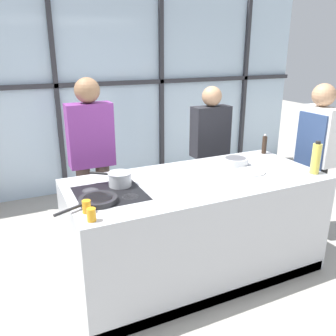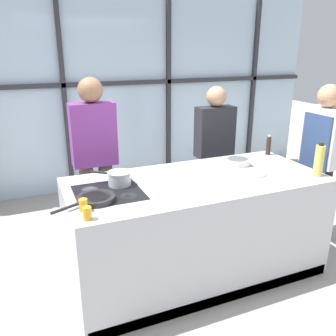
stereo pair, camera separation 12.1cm
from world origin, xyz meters
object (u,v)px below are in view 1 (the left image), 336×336
chef (315,153)px  spectator_far_left (92,154)px  pepper_grinder (264,144)px  spectator_center_left (210,147)px  juice_glass_near (91,215)px  mixing_bowl (235,161)px  saucepan (120,179)px  frying_pan (97,200)px  oil_bottle (316,158)px  juice_glass_far (87,207)px  white_plate (251,172)px

chef → spectator_far_left: (-2.21, 0.82, 0.04)m
chef → pepper_grinder: (-0.47, 0.27, 0.08)m
spectator_center_left → juice_glass_near: spectator_center_left is taller
spectator_far_left → mixing_bowl: spectator_far_left is taller
mixing_bowl → juice_glass_near: (-1.55, -0.58, 0.01)m
spectator_center_left → pepper_grinder: bearing=121.2°
spectator_far_left → saucepan: bearing=92.6°
pepper_grinder → spectator_far_left: bearing=162.3°
spectator_far_left → saucepan: 0.81m
frying_pan → saucepan: size_ratio=1.55×
spectator_center_left → pepper_grinder: spectator_center_left is taller
spectator_far_left → spectator_center_left: (1.40, 0.00, -0.09)m
saucepan → mixing_bowl: bearing=2.5°
spectator_center_left → oil_bottle: spectator_center_left is taller
juice_glass_near → saucepan: bearing=55.6°
oil_bottle → juice_glass_far: oil_bottle is taller
white_plate → oil_bottle: (0.50, -0.27, 0.13)m
frying_pan → juice_glass_far: 0.17m
juice_glass_near → spectator_center_left: bearing=37.7°
spectator_far_left → frying_pan: (-0.22, -1.06, -0.04)m
chef → juice_glass_near: 2.58m
spectator_far_left → frying_pan: 1.08m
frying_pan → white_plate: bearing=2.4°
saucepan → juice_glass_far: size_ratio=3.47×
oil_bottle → pepper_grinder: oil_bottle is taller
oil_bottle → juice_glass_far: 2.05m
mixing_bowl → oil_bottle: size_ratio=0.81×
white_plate → oil_bottle: bearing=-28.1°
chef → juice_glass_near: size_ratio=18.73×
chef → spectator_far_left: 2.35m
spectator_far_left → juice_glass_far: 1.24m
chef → white_plate: bearing=100.1°
chef → juice_glass_far: chef is taller
juice_glass_far → white_plate: bearing=7.2°
saucepan → pepper_grinder: size_ratio=1.44×
oil_bottle → juice_glass_near: 2.05m
white_plate → chef: bearing=10.1°
oil_bottle → pepper_grinder: (0.01, 0.71, -0.04)m
spectator_center_left → oil_bottle: size_ratio=5.36×
mixing_bowl → oil_bottle: 0.72m
white_plate → mixing_bowl: mixing_bowl is taller
chef → saucepan: chef is taller
white_plate → juice_glass_far: 1.57m
chef → juice_glass_far: bearing=98.3°
spectator_center_left → oil_bottle: 1.32m
spectator_far_left → white_plate: bearing=140.9°
white_plate → spectator_far_left: bearing=140.9°
spectator_far_left → frying_pan: size_ratio=3.64×
juice_glass_near → spectator_far_left: bearing=76.3°
spectator_center_left → juice_glass_far: 2.10m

